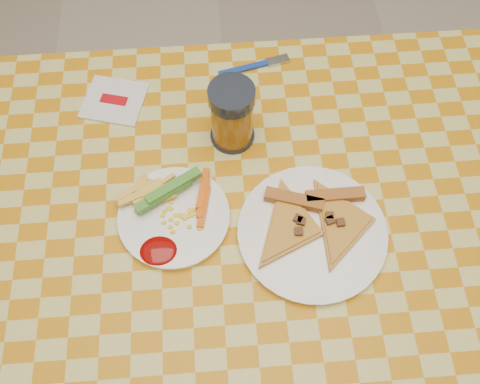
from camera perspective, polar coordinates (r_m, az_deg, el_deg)
name	(u,v)px	position (r m, az deg, el deg)	size (l,w,h in m)	color
ground	(244,328)	(1.68, 0.45, -14.34)	(8.00, 8.00, 0.00)	beige
table	(247,242)	(1.03, 0.72, -5.34)	(1.28, 0.88, 0.76)	silver
plate_left	(174,218)	(0.97, -7.04, -2.72)	(0.20, 0.20, 0.01)	white
plate_right	(312,233)	(0.96, 7.68, -4.35)	(0.26, 0.26, 0.01)	white
fries_veggies	(168,205)	(0.96, -7.66, -1.44)	(0.20, 0.18, 0.04)	#F4C14D
pizza_slices	(314,221)	(0.95, 7.89, -3.12)	(0.25, 0.24, 0.02)	#CE813F
drink_glass	(232,115)	(1.00, -0.87, 8.19)	(0.09, 0.09, 0.14)	black
napkin	(114,101)	(1.14, -13.27, 9.47)	(0.14, 0.14, 0.01)	silver
fork	(255,66)	(1.16, 1.62, 13.32)	(0.16, 0.05, 0.01)	navy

